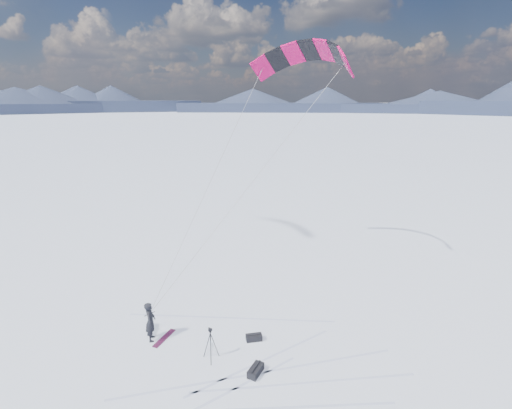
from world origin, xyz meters
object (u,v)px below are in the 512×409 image
gear_bag_a (256,370)px  gear_bag_b (254,337)px  snowkiter (152,339)px  tripod (210,340)px  snowboard (164,338)px

gear_bag_a → gear_bag_b: size_ratio=1.12×
snowkiter → gear_bag_a: 5.44m
gear_bag_a → gear_bag_b: 2.23m
tripod → gear_bag_a: 2.30m
tripod → gear_bag_a: (1.31, -1.71, -0.82)m
snowboard → tripod: size_ratio=0.96×
gear_bag_b → snowboard: bearing=167.3°
snowboard → gear_bag_b: bearing=-69.2°
snowkiter → tripod: tripod is taller
snowkiter → gear_bag_b: size_ratio=2.34×
snowkiter → snowboard: (0.53, -0.20, 0.02)m
snowkiter → tripod: size_ratio=1.26×
snowkiter → tripod: bearing=-125.7°
gear_bag_b → tripod: bearing=-155.6°
snowkiter → gear_bag_a: (3.30, -4.32, 0.17)m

